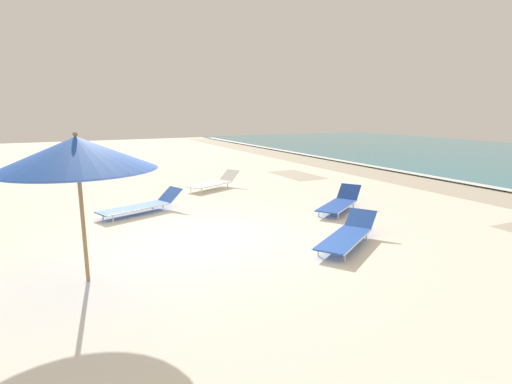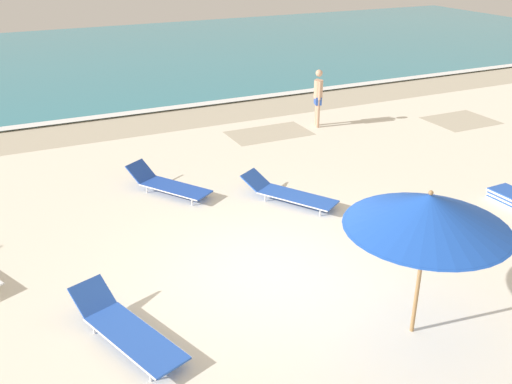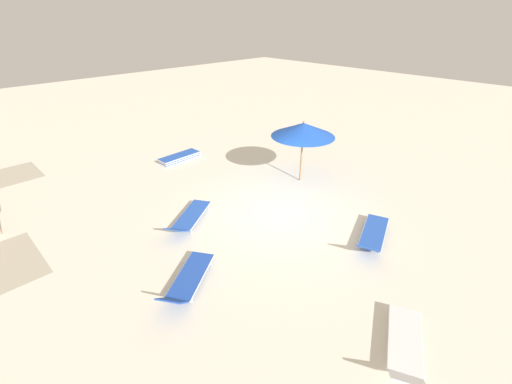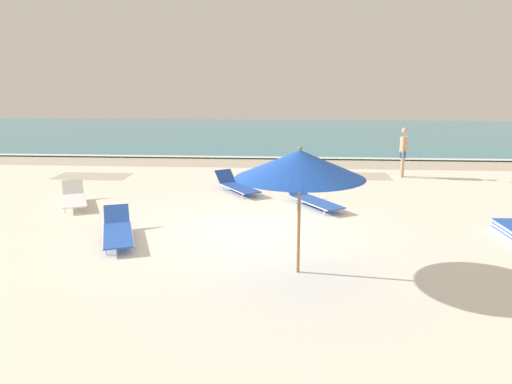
% 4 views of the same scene
% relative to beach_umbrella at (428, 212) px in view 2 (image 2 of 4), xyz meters
% --- Properties ---
extents(ground_plane, '(60.00, 60.00, 0.16)m').
position_rel_beach_umbrella_xyz_m(ground_plane, '(-1.14, 2.45, -2.09)').
color(ground_plane, silver).
extents(ocean_water, '(60.00, 19.73, 0.07)m').
position_rel_beach_umbrella_xyz_m(ocean_water, '(-1.14, 22.64, -1.98)').
color(ocean_water, teal).
rests_on(ocean_water, ground_plane).
extents(beach_umbrella, '(2.32, 2.32, 2.33)m').
position_rel_beach_umbrella_xyz_m(beach_umbrella, '(0.00, 0.00, 0.00)').
color(beach_umbrella, '#9E7547').
rests_on(beach_umbrella, ground_plane).
extents(sun_lounger_under_umbrella, '(1.35, 2.34, 0.53)m').
position_rel_beach_umbrella_xyz_m(sun_lounger_under_umbrella, '(-3.95, 1.62, -1.81)').
color(sun_lounger_under_umbrella, blue).
rests_on(sun_lounger_under_umbrella, ground_plane).
extents(sun_lounger_near_water_left, '(1.65, 2.08, 0.55)m').
position_rel_beach_umbrella_xyz_m(sun_lounger_near_water_left, '(-1.82, 6.42, -1.80)').
color(sun_lounger_near_water_left, blue).
rests_on(sun_lounger_near_water_left, ground_plane).
extents(sun_lounger_near_water_right, '(1.70, 2.21, 0.49)m').
position_rel_beach_umbrella_xyz_m(sun_lounger_near_water_right, '(0.46, 4.80, -1.81)').
color(sun_lounger_near_water_right, blue).
rests_on(sun_lounger_near_water_right, ground_plane).
extents(beachgoer_wading_adult, '(0.27, 0.43, 1.76)m').
position_rel_beach_umbrella_xyz_m(beachgoer_wading_adult, '(3.85, 9.23, -1.01)').
color(beachgoer_wading_adult, tan).
rests_on(beachgoer_wading_adult, ground_plane).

